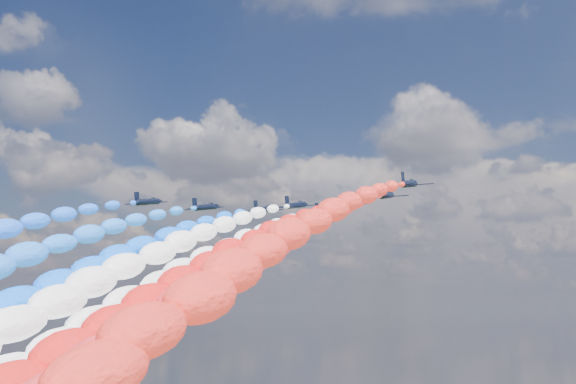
% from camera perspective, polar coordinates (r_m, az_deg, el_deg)
% --- Properties ---
extents(jet_0, '(10.52, 14.00, 5.13)m').
position_cam_1_polar(jet_0, '(174.72, -10.96, -0.76)').
color(jet_0, black).
extents(jet_1, '(10.70, 14.12, 5.13)m').
position_cam_1_polar(jet_1, '(181.56, -6.50, -1.19)').
color(jet_1, black).
extents(trail_1, '(6.25, 105.48, 38.42)m').
position_cam_1_polar(trail_1, '(135.59, -18.60, -5.30)').
color(trail_1, blue).
extents(jet_2, '(10.17, 13.74, 5.13)m').
position_cam_1_polar(jet_2, '(184.55, -1.88, -1.37)').
color(jet_2, black).
extents(trail_2, '(6.25, 105.48, 38.42)m').
position_cam_1_polar(trail_2, '(135.69, -12.21, -5.57)').
color(trail_2, blue).
extents(jet_3, '(10.72, 14.14, 5.13)m').
position_cam_1_polar(jet_3, '(177.11, 0.63, -1.05)').
color(jet_3, black).
extents(trail_3, '(6.25, 105.48, 38.42)m').
position_cam_1_polar(trail_3, '(126.93, -9.38, -5.42)').
color(trail_3, white).
extents(jet_4, '(9.88, 13.53, 5.13)m').
position_cam_1_polar(jet_4, '(188.87, 2.80, -1.55)').
color(jet_4, black).
extents(trail_4, '(6.25, 105.48, 38.42)m').
position_cam_1_polar(trail_4, '(137.52, -5.58, -5.78)').
color(trail_4, white).
extents(jet_5, '(10.58, 14.03, 5.13)m').
position_cam_1_polar(jet_5, '(174.88, 4.93, -0.91)').
color(jet_5, black).
extents(trail_5, '(6.25, 105.48, 38.42)m').
position_cam_1_polar(trail_5, '(122.58, -3.53, -5.39)').
color(trail_5, red).
extents(jet_6, '(10.45, 13.94, 5.13)m').
position_cam_1_polar(jet_6, '(163.25, 7.72, -0.26)').
color(jet_6, black).
extents(trail_6, '(6.25, 105.48, 38.42)m').
position_cam_1_polar(trail_6, '(109.79, -0.31, -4.97)').
color(trail_6, red).
extents(jet_7, '(9.97, 13.60, 5.13)m').
position_cam_1_polar(jet_7, '(149.03, 9.47, 0.64)').
color(jet_7, black).
extents(trail_7, '(6.25, 105.48, 38.42)m').
position_cam_1_polar(trail_7, '(94.88, 1.20, -4.29)').
color(trail_7, red).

